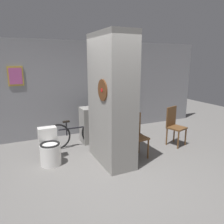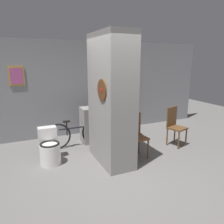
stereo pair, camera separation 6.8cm
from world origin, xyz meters
The scene contains 9 objects.
ground_plane centered at (0.00, 0.00, 0.00)m, with size 14.00×14.00×0.00m, color slate.
wall_back centered at (0.00, 2.63, 1.30)m, with size 8.00×0.09×2.60m.
pillar_center centered at (0.07, 0.62, 1.30)m, with size 0.59×1.23×2.60m.
counter_shelf centered at (0.53, 1.84, 0.45)m, with size 1.46×0.44×0.91m.
toilet centered at (-1.13, 1.02, 0.30)m, with size 0.41×0.57×0.71m.
chair_near_pillar centered at (0.63, 0.58, 0.52)m, with size 0.41×0.41×0.96m.
chair_by_doorway centered at (1.87, 0.78, 0.52)m, with size 0.47×0.47×0.96m.
bicycle centered at (-0.39, 1.67, 0.33)m, with size 1.55×0.42×0.68m.
bottle_tall centered at (0.23, 1.81, 1.02)m, with size 0.08×0.08×0.31m.
Camera 1 is at (-1.74, -3.28, 2.09)m, focal length 35.00 mm.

